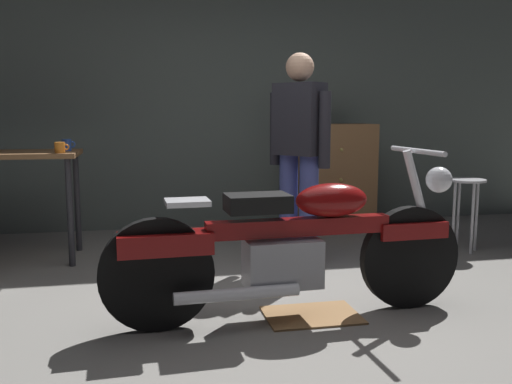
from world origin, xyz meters
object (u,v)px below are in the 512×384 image
Objects in this scene: shop_stool at (466,195)px; mug_orange_travel at (60,148)px; motorcycle at (294,244)px; person_standing at (299,149)px; mug_blue_enamel at (67,145)px; wooden_dresser at (333,177)px.

shop_stool is 5.82× the size of mug_orange_travel.
shop_stool is (1.91, 1.26, 0.05)m from motorcycle.
person_standing is 1.86m from mug_orange_travel.
shop_stool is at bearing -8.02° from mug_blue_enamel.
shop_stool is at bearing -3.64° from mug_orange_travel.
person_standing is (0.36, 1.16, 0.48)m from motorcycle.
person_standing is at bearing -17.45° from mug_blue_enamel.
motorcycle is 3.42× the size of shop_stool.
person_standing is 15.20× the size of mug_orange_travel.
mug_orange_travel is (-2.56, -0.90, 0.39)m from wooden_dresser.
wooden_dresser reaches higher than shop_stool.
person_standing reaches higher than shop_stool.
shop_stool is at bearing -53.61° from wooden_dresser.
mug_orange_travel is (-1.47, 1.47, 0.49)m from motorcycle.
person_standing is 1.46m from wooden_dresser.
motorcycle is 2.62m from wooden_dresser.
mug_orange_travel is at bearing -93.94° from mug_blue_enamel.
shop_stool is 3.42m from mug_orange_travel.
mug_blue_enamel is at bearing 171.98° from shop_stool.
mug_orange_travel is (-1.84, 0.31, 0.02)m from person_standing.
motorcycle and mug_blue_enamel have the same top height.
shop_stool is (1.55, 0.10, -0.43)m from person_standing.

